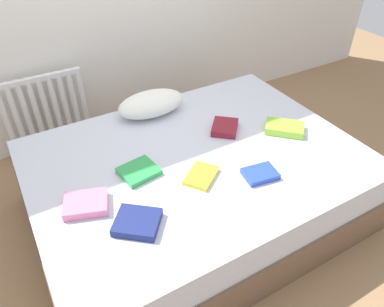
% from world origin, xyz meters
% --- Properties ---
extents(ground_plane, '(8.00, 8.00, 0.00)m').
position_xyz_m(ground_plane, '(0.00, 0.00, 0.00)').
color(ground_plane, '#93704C').
extents(bed, '(2.00, 1.50, 0.50)m').
position_xyz_m(bed, '(0.00, 0.00, 0.25)').
color(bed, brown).
rests_on(bed, ground).
extents(radiator, '(0.63, 0.04, 0.58)m').
position_xyz_m(radiator, '(-0.65, 1.20, 0.39)').
color(radiator, white).
rests_on(radiator, ground).
extents(pillow, '(0.48, 0.27, 0.16)m').
position_xyz_m(pillow, '(-0.03, 0.57, 0.58)').
color(pillow, white).
rests_on(pillow, bed).
extents(textbook_navy, '(0.28, 0.28, 0.04)m').
position_xyz_m(textbook_navy, '(-0.53, -0.33, 0.52)').
color(textbook_navy, navy).
rests_on(textbook_navy, bed).
extents(textbook_lime, '(0.29, 0.29, 0.05)m').
position_xyz_m(textbook_lime, '(0.64, -0.07, 0.52)').
color(textbook_lime, '#8CC638').
rests_on(textbook_lime, bed).
extents(textbook_yellow, '(0.25, 0.24, 0.03)m').
position_xyz_m(textbook_yellow, '(-0.08, -0.19, 0.51)').
color(textbook_yellow, yellow).
rests_on(textbook_yellow, bed).
extents(textbook_blue, '(0.20, 0.16, 0.03)m').
position_xyz_m(textbook_blue, '(0.22, -0.35, 0.52)').
color(textbook_blue, '#2847B7').
rests_on(textbook_blue, bed).
extents(textbook_maroon, '(0.25, 0.25, 0.05)m').
position_xyz_m(textbook_maroon, '(0.30, 0.14, 0.52)').
color(textbook_maroon, maroon).
rests_on(textbook_maroon, bed).
extents(textbook_green, '(0.23, 0.21, 0.03)m').
position_xyz_m(textbook_green, '(-0.37, 0.02, 0.52)').
color(textbook_green, green).
rests_on(textbook_green, bed).
extents(textbook_pink, '(0.26, 0.23, 0.05)m').
position_xyz_m(textbook_pink, '(-0.71, -0.09, 0.52)').
color(textbook_pink, pink).
rests_on(textbook_pink, bed).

